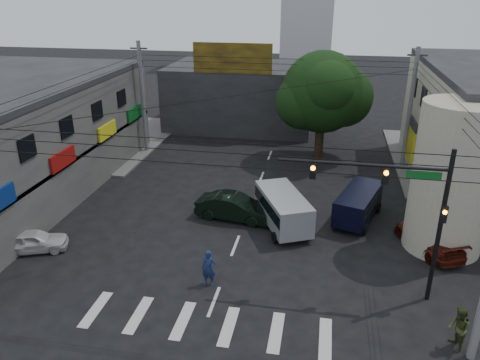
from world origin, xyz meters
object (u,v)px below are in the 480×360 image
(utility_pole_far_left, at_px, (143,99))
(silver_minivan, at_px, (283,211))
(dark_sedan, at_px, (234,207))
(utility_pole_far_right, at_px, (410,110))
(white_compact, at_px, (34,241))
(pedestrian_olive, at_px, (458,329))
(navy_van, at_px, (358,206))
(street_tree, at_px, (322,92))
(traffic_gantry, at_px, (403,200))
(maroon_sedan, at_px, (429,238))
(traffic_officer, at_px, (209,268))

(utility_pole_far_left, distance_m, silver_minivan, 17.49)
(dark_sedan, bearing_deg, utility_pole_far_right, -37.86)
(white_compact, relative_size, pedestrian_olive, 1.98)
(silver_minivan, xyz_separation_m, navy_van, (4.35, 1.75, -0.10))
(utility_pole_far_right, bearing_deg, street_tree, 171.25)
(utility_pole_far_right, relative_size, white_compact, 2.43)
(traffic_gantry, height_order, white_compact, traffic_gantry)
(navy_van, bearing_deg, maroon_sedan, -109.70)
(utility_pole_far_right, relative_size, dark_sedan, 1.89)
(utility_pole_far_right, height_order, silver_minivan, utility_pole_far_right)
(traffic_officer, bearing_deg, utility_pole_far_left, 118.70)
(white_compact, bearing_deg, navy_van, -88.69)
(street_tree, relative_size, utility_pole_far_left, 0.95)
(maroon_sedan, xyz_separation_m, navy_van, (-3.62, 2.80, 0.28))
(utility_pole_far_right, xyz_separation_m, navy_van, (-3.83, -9.60, -3.66))
(traffic_gantry, bearing_deg, dark_sedan, 144.08)
(street_tree, relative_size, utility_pole_far_right, 0.95)
(street_tree, xyz_separation_m, dark_sedan, (-4.67, -11.85, -4.70))
(street_tree, xyz_separation_m, traffic_gantry, (3.82, -18.00, -0.64))
(navy_van, xyz_separation_m, traffic_officer, (-7.20, -8.17, -0.03))
(white_compact, bearing_deg, traffic_officer, -117.87)
(traffic_officer, bearing_deg, traffic_gantry, 4.68)
(street_tree, xyz_separation_m, utility_pole_far_left, (-14.50, -1.00, -0.87))
(street_tree, relative_size, pedestrian_olive, 4.56)
(street_tree, distance_m, utility_pole_far_right, 6.63)
(street_tree, distance_m, maroon_sedan, 15.57)
(utility_pole_far_left, height_order, dark_sedan, utility_pole_far_left)
(maroon_sedan, bearing_deg, pedestrian_olive, 63.61)
(utility_pole_far_left, relative_size, utility_pole_far_right, 1.00)
(white_compact, xyz_separation_m, silver_minivan, (12.82, 5.15, 0.44))
(street_tree, distance_m, dark_sedan, 13.58)
(navy_van, bearing_deg, street_tree, 32.21)
(traffic_gantry, relative_size, navy_van, 1.43)
(utility_pole_far_left, xyz_separation_m, traffic_officer, (9.97, -17.78, -3.69))
(white_compact, bearing_deg, street_tree, -60.22)
(traffic_gantry, relative_size, dark_sedan, 1.48)
(white_compact, distance_m, pedestrian_olive, 20.82)
(street_tree, bearing_deg, navy_van, -75.85)
(navy_van, bearing_deg, pedestrian_olive, -144.40)
(utility_pole_far_right, distance_m, white_compact, 27.00)
(traffic_officer, bearing_deg, pedestrian_olive, -13.15)
(street_tree, height_order, utility_pole_far_left, utility_pole_far_left)
(utility_pole_far_left, distance_m, dark_sedan, 15.13)
(silver_minivan, bearing_deg, dark_sedan, 55.49)
(utility_pole_far_left, bearing_deg, navy_van, -29.21)
(maroon_sedan, bearing_deg, traffic_officer, 2.18)
(street_tree, bearing_deg, pedestrian_olive, -74.14)
(traffic_officer, bearing_deg, navy_van, 48.02)
(maroon_sedan, height_order, traffic_officer, traffic_officer)
(utility_pole_far_left, xyz_separation_m, maroon_sedan, (20.79, -12.41, -3.93))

